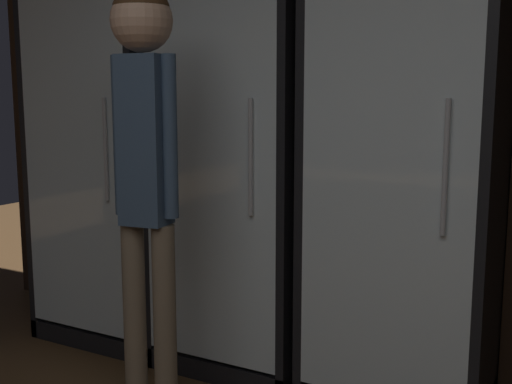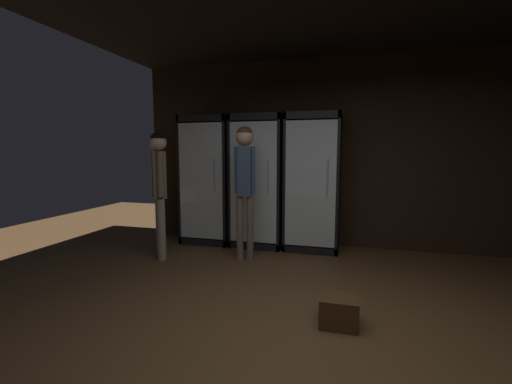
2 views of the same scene
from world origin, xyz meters
name	(u,v)px [view 1 (image 1 of 2)]	position (x,y,z in m)	size (l,w,h in m)	color
wall_back	(486,82)	(0.00, 3.03, 1.40)	(6.00, 0.06, 2.80)	black
cooler_far_left	(117,164)	(-1.88, 2.74, 0.97)	(0.77, 0.59, 1.97)	black
cooler_left	(244,174)	(-1.07, 2.74, 0.96)	(0.77, 0.59, 1.97)	black
cooler_center	(407,187)	(-0.25, 2.74, 0.95)	(0.77, 0.59, 1.97)	black
shopper_near	(145,143)	(-1.04, 1.96, 1.17)	(0.27, 0.23, 1.75)	#72604C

